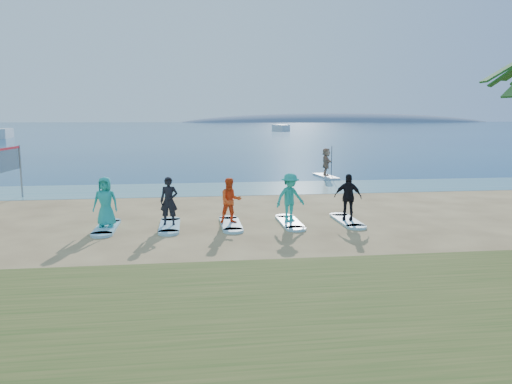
{
  "coord_description": "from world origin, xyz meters",
  "views": [
    {
      "loc": [
        -1.83,
        -16.03,
        3.88
      ],
      "look_at": [
        0.59,
        2.0,
        1.1
      ],
      "focal_mm": 35.0,
      "sensor_mm": 36.0,
      "label": 1
    }
  ],
  "objects": [
    {
      "name": "paddleboarder",
      "position": [
        6.8,
        14.7,
        1.0
      ],
      "size": [
        0.8,
        1.69,
        1.75
      ],
      "primitive_type": "imported",
      "rotation": [
        0.0,
        0.0,
        1.39
      ],
      "color": "tan",
      "rests_on": "paddleboard"
    },
    {
      "name": "student_3",
      "position": [
        1.75,
        1.41,
        0.97
      ],
      "size": [
        1.29,
        1.0,
        1.76
      ],
      "primitive_type": "imported",
      "rotation": [
        0.0,
        0.0,
        0.35
      ],
      "color": "teal",
      "rests_on": "surfboard_3"
    },
    {
      "name": "shallow_water",
      "position": [
        0.0,
        10.5,
        0.01
      ],
      "size": [
        600.0,
        600.0,
        0.0
      ],
      "primitive_type": "plane",
      "color": "teal",
      "rests_on": "ground"
    },
    {
      "name": "student_0",
      "position": [
        -4.72,
        1.41,
        0.95
      ],
      "size": [
        0.91,
        0.65,
        1.73
      ],
      "primitive_type": "imported",
      "rotation": [
        0.0,
        0.0,
        -0.12
      ],
      "color": "teal",
      "rests_on": "surfboard_0"
    },
    {
      "name": "boat_offshore_a",
      "position": [
        -34.28,
        77.1,
        0.0
      ],
      "size": [
        3.5,
        8.05,
        1.71
      ],
      "primitive_type": "cube",
      "rotation": [
        0.0,
        0.0,
        0.14
      ],
      "color": "silver",
      "rests_on": "ground"
    },
    {
      "name": "student_1",
      "position": [
        -2.56,
        1.41,
        0.94
      ],
      "size": [
        0.66,
        0.48,
        1.69
      ],
      "primitive_type": "imported",
      "rotation": [
        0.0,
        0.0,
        -0.12
      ],
      "color": "black",
      "rests_on": "surfboard_1"
    },
    {
      "name": "island_ridge",
      "position": [
        95.0,
        300.0,
        0.0
      ],
      "size": [
        220.0,
        56.0,
        18.0
      ],
      "primitive_type": "ellipsoid",
      "color": "slate",
      "rests_on": "ground"
    },
    {
      "name": "surfboard_2",
      "position": [
        -0.4,
        1.41,
        0.04
      ],
      "size": [
        0.7,
        2.2,
        0.09
      ],
      "primitive_type": "cube",
      "color": "#91CEE1",
      "rests_on": "ground"
    },
    {
      "name": "paddleboard",
      "position": [
        6.8,
        14.7,
        0.06
      ],
      "size": [
        1.02,
        3.06,
        0.12
      ],
      "primitive_type": "cube",
      "rotation": [
        0.0,
        0.0,
        0.11
      ],
      "color": "silver",
      "rests_on": "ground"
    },
    {
      "name": "boat_offshore_b",
      "position": [
        21.68,
        111.09,
        0.0
      ],
      "size": [
        3.9,
        6.15,
        1.66
      ],
      "primitive_type": "cube",
      "rotation": [
        0.0,
        0.0,
        0.32
      ],
      "color": "silver",
      "rests_on": "ground"
    },
    {
      "name": "ocean",
      "position": [
        0.0,
        160.0,
        0.01
      ],
      "size": [
        600.0,
        600.0,
        0.0
      ],
      "primitive_type": "plane",
      "color": "navy",
      "rests_on": "ground"
    },
    {
      "name": "student_4",
      "position": [
        3.91,
        1.41,
        0.94
      ],
      "size": [
        1.08,
        0.79,
        1.7
      ],
      "primitive_type": "imported",
      "rotation": [
        0.0,
        0.0,
        -0.42
      ],
      "color": "black",
      "rests_on": "surfboard_4"
    },
    {
      "name": "surfboard_3",
      "position": [
        1.75,
        1.41,
        0.04
      ],
      "size": [
        0.7,
        2.2,
        0.09
      ],
      "primitive_type": "cube",
      "color": "#91CEE1",
      "rests_on": "ground"
    },
    {
      "name": "surfboard_4",
      "position": [
        3.91,
        1.41,
        0.04
      ],
      "size": [
        0.7,
        2.2,
        0.09
      ],
      "primitive_type": "cube",
      "color": "#91CEE1",
      "rests_on": "ground"
    },
    {
      "name": "surfboard_0",
      "position": [
        -4.72,
        1.41,
        0.04
      ],
      "size": [
        0.7,
        2.2,
        0.09
      ],
      "primitive_type": "cube",
      "color": "#91CEE1",
      "rests_on": "ground"
    },
    {
      "name": "ground",
      "position": [
        0.0,
        0.0,
        0.0
      ],
      "size": [
        600.0,
        600.0,
        0.0
      ],
      "primitive_type": "plane",
      "color": "tan",
      "rests_on": "ground"
    },
    {
      "name": "surfboard_1",
      "position": [
        -2.56,
        1.41,
        0.04
      ],
      "size": [
        0.7,
        2.2,
        0.09
      ],
      "primitive_type": "cube",
      "color": "#91CEE1",
      "rests_on": "ground"
    },
    {
      "name": "student_2",
      "position": [
        -0.4,
        1.41,
        0.9
      ],
      "size": [
        0.86,
        0.71,
        1.62
      ],
      "primitive_type": "imported",
      "rotation": [
        0.0,
        0.0,
        0.13
      ],
      "color": "#F34B19",
      "rests_on": "surfboard_2"
    }
  ]
}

